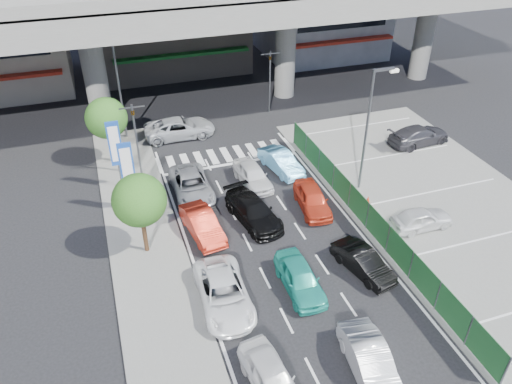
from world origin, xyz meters
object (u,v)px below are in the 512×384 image
object	(u,v)px
tree_far	(106,118)
van_white_back_left	(272,378)
traffic_light_left	(134,123)
parked_sedan_white	(421,219)
sedan_black_mid	(253,211)
kei_truck_front_right	(281,162)
taxi_orange_right	(312,199)
taxi_teal_mid	(300,278)
sedan_white_front_mid	(253,175)
crossing_wagon_silver	(180,128)
taxi_orange_left	(202,224)
parked_sedan_dgrey	(419,135)
wagon_silver_front_left	(191,185)
signboard_far	(115,146)
tree_near	(139,200)
traffic_light_right	(270,67)
traffic_cone	(368,201)
hatch_black_mid_right	(363,262)
hatch_white_back_mid	(370,362)
street_lamp_right	(370,121)
street_lamp_left	(120,78)
signboard_near	(127,168)
sedan_white_mid_left	(224,293)

from	to	relation	value
tree_far	van_white_back_left	distance (m)	21.23
traffic_light_left	parked_sedan_white	world-z (taller)	traffic_light_left
sedan_black_mid	kei_truck_front_right	size ratio (longest dim) A/B	1.16
taxi_orange_right	taxi_teal_mid	bearing A→B (deg)	-111.82
sedan_black_mid	sedan_white_front_mid	bearing A→B (deg)	61.41
traffic_light_left	crossing_wagon_silver	bearing A→B (deg)	53.23
van_white_back_left	taxi_teal_mid	world-z (taller)	taxi_teal_mid
van_white_back_left	kei_truck_front_right	bearing A→B (deg)	61.05
tree_far	taxi_orange_left	size ratio (longest dim) A/B	1.16
kei_truck_front_right	parked_sedan_dgrey	distance (m)	11.09
taxi_teal_mid	wagon_silver_front_left	xyz separation A→B (m)	(-3.24, 9.95, 0.00)
signboard_far	tree_near	xyz separation A→B (m)	(0.60, -6.99, 0.32)
traffic_light_left	signboard_far	distance (m)	1.93
traffic_light_right	traffic_cone	bearing A→B (deg)	-86.34
tree_far	hatch_black_mid_right	size ratio (longest dim) A/B	1.26
signboard_far	van_white_back_left	xyz separation A→B (m)	(4.11, -17.11, -2.39)
parked_sedan_white	traffic_cone	bearing A→B (deg)	32.28
taxi_orange_right	crossing_wagon_silver	xyz separation A→B (m)	(-5.74, 12.00, 0.05)
tree_near	hatch_white_back_mid	size ratio (longest dim) A/B	1.15
hatch_black_mid_right	parked_sedan_white	xyz separation A→B (m)	(4.93, 2.19, 0.06)
taxi_orange_right	parked_sedan_dgrey	distance (m)	12.03
street_lamp_right	crossing_wagon_silver	world-z (taller)	street_lamp_right
taxi_orange_left	signboard_far	bearing A→B (deg)	112.69
tree_near	taxi_orange_right	xyz separation A→B (m)	(10.15, 0.85, -2.70)
signboard_far	tree_far	bearing A→B (deg)	93.26
street_lamp_left	tree_near	world-z (taller)	street_lamp_left
signboard_near	sedan_black_mid	size ratio (longest dim) A/B	0.99
traffic_light_left	kei_truck_front_right	world-z (taller)	traffic_light_left
taxi_orange_right	wagon_silver_front_left	world-z (taller)	same
crossing_wagon_silver	van_white_back_left	bearing A→B (deg)	179.14
signboard_far	street_lamp_left	bearing A→B (deg)	79.69
tree_near	taxi_teal_mid	bearing A→B (deg)	-37.76
sedan_white_mid_left	kei_truck_front_right	bearing A→B (deg)	59.27
street_lamp_left	traffic_cone	xyz separation A→B (m)	(12.79, -14.06, -4.35)
sedan_black_mid	traffic_cone	world-z (taller)	sedan_black_mid
traffic_light_left	hatch_black_mid_right	world-z (taller)	traffic_light_left
hatch_black_mid_right	crossing_wagon_silver	world-z (taller)	crossing_wagon_silver
parked_sedan_white	sedan_black_mid	bearing A→B (deg)	67.43
traffic_light_right	tree_far	xyz separation A→B (m)	(-13.30, -4.50, -0.55)
street_lamp_left	parked_sedan_dgrey	distance (m)	22.29
traffic_light_right	street_lamp_right	bearing A→B (deg)	-82.66
taxi_orange_left	sedan_white_front_mid	world-z (taller)	sedan_white_front_mid
sedan_white_front_mid	traffic_cone	world-z (taller)	sedan_white_front_mid
sedan_white_front_mid	crossing_wagon_silver	world-z (taller)	crossing_wagon_silver
traffic_light_left	tree_far	size ratio (longest dim) A/B	1.08
signboard_far	taxi_orange_left	distance (m)	7.88
signboard_far	sedan_white_mid_left	size ratio (longest dim) A/B	0.95
traffic_light_right	street_lamp_right	world-z (taller)	street_lamp_right
traffic_light_left	taxi_orange_left	world-z (taller)	traffic_light_left
van_white_back_left	crossing_wagon_silver	xyz separation A→B (m)	(0.91, 22.95, 0.07)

